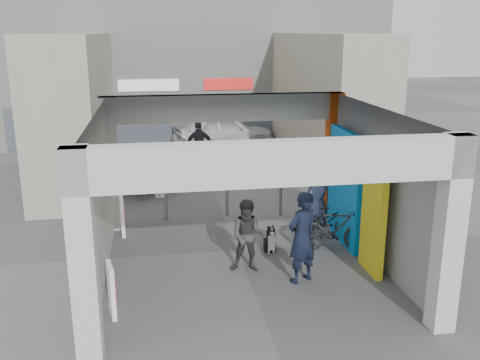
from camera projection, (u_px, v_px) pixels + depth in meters
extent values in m
plane|color=#5C5D62|center=(237.00, 250.00, 12.84)|extent=(90.00, 90.00, 0.00)
cube|color=beige|center=(83.00, 259.00, 8.10)|extent=(0.40, 0.40, 3.50)
cube|color=beige|center=(111.00, 165.00, 13.80)|extent=(0.40, 0.40, 3.50)
cube|color=beige|center=(449.00, 236.00, 9.03)|extent=(0.40, 0.40, 3.50)
cube|color=#C7460B|center=(333.00, 156.00, 14.73)|extent=(0.40, 0.40, 3.50)
plane|color=beige|center=(100.00, 200.00, 10.95)|extent=(0.00, 6.40, 6.40)
plane|color=gray|center=(377.00, 186.00, 11.88)|extent=(0.00, 6.40, 6.40)
cube|color=#0D82DA|center=(345.00, 187.00, 13.07)|extent=(0.15, 2.00, 2.80)
cube|color=yellow|center=(374.00, 211.00, 11.36)|extent=(0.15, 1.00, 2.80)
plane|color=#B9B9B4|center=(245.00, 111.00, 10.94)|extent=(6.40, 6.40, 0.00)
cube|color=beige|center=(225.00, 108.00, 13.93)|extent=(6.40, 0.30, 0.70)
cube|color=beige|center=(278.00, 163.00, 8.14)|extent=(6.40, 0.30, 0.70)
cube|color=white|center=(224.00, 109.00, 14.11)|extent=(4.20, 0.05, 0.55)
cube|color=silver|center=(191.00, 55.00, 25.06)|extent=(18.00, 4.00, 8.00)
cube|color=#515966|center=(196.00, 125.00, 23.92)|extent=(16.20, 0.06, 1.80)
cube|color=white|center=(149.00, 85.00, 23.14)|extent=(2.60, 0.06, 0.50)
cube|color=red|center=(229.00, 84.00, 23.68)|extent=(2.20, 0.06, 0.50)
cube|color=#A29A86|center=(76.00, 108.00, 18.59)|extent=(2.00, 9.00, 5.00)
cube|color=#A29A86|center=(325.00, 102.00, 19.98)|extent=(2.00, 9.00, 5.00)
cylinder|color=gray|center=(166.00, 204.00, 14.80)|extent=(0.09, 0.09, 0.93)
cylinder|color=gray|center=(227.00, 199.00, 15.18)|extent=(0.09, 0.09, 0.94)
cylinder|color=gray|center=(281.00, 201.00, 15.20)|extent=(0.09, 0.09, 0.85)
cube|color=white|center=(111.00, 290.00, 9.81)|extent=(0.18, 0.56, 1.00)
cube|color=red|center=(113.00, 287.00, 9.80)|extent=(0.11, 0.39, 0.40)
cube|color=white|center=(122.00, 216.00, 13.71)|extent=(0.13, 0.56, 1.00)
cube|color=red|center=(124.00, 214.00, 13.70)|extent=(0.08, 0.39, 0.40)
cylinder|color=#A6A5AA|center=(160.00, 186.00, 16.90)|extent=(0.06, 0.06, 0.71)
cylinder|color=#A6A5AA|center=(160.00, 196.00, 17.00)|extent=(0.44, 0.44, 0.02)
cylinder|color=#A6A5AA|center=(159.00, 175.00, 16.81)|extent=(0.69, 0.69, 0.05)
cube|color=#A6A5AA|center=(141.00, 192.00, 16.66)|extent=(0.38, 0.38, 0.45)
cube|color=#A6A5AA|center=(140.00, 177.00, 16.71)|extent=(0.38, 0.05, 0.45)
cube|color=#A6A5AA|center=(175.00, 185.00, 17.49)|extent=(0.38, 0.38, 0.45)
cube|color=#A6A5AA|center=(174.00, 170.00, 17.54)|extent=(0.38, 0.05, 0.45)
cube|color=#A6A5AA|center=(150.00, 185.00, 17.46)|extent=(0.38, 0.38, 0.45)
cube|color=#A6A5AA|center=(150.00, 171.00, 17.51)|extent=(0.38, 0.05, 0.45)
cube|color=black|center=(136.00, 188.00, 17.38)|extent=(1.28, 0.64, 0.32)
cube|color=#1B5E21|center=(135.00, 184.00, 17.19)|extent=(1.07, 0.37, 0.19)
cube|color=#1B5E21|center=(135.00, 177.00, 17.28)|extent=(1.07, 0.37, 0.19)
cube|color=#1B5E21|center=(135.00, 169.00, 17.38)|extent=(1.07, 0.37, 0.19)
cube|color=#1B5E21|center=(228.00, 166.00, 20.16)|extent=(0.53, 0.47, 0.28)
cube|color=navy|center=(228.00, 159.00, 20.09)|extent=(0.53, 0.47, 0.28)
cube|color=black|center=(269.00, 245.00, 12.82)|extent=(0.26, 0.34, 0.26)
cube|color=black|center=(271.00, 240.00, 12.64)|extent=(0.20, 0.17, 0.38)
cube|color=silver|center=(272.00, 243.00, 12.56)|extent=(0.16, 0.03, 0.36)
cylinder|color=silver|center=(269.00, 248.00, 12.61)|extent=(0.05, 0.05, 0.30)
cylinder|color=silver|center=(274.00, 247.00, 12.62)|extent=(0.05, 0.05, 0.30)
sphere|color=black|center=(271.00, 231.00, 12.56)|extent=(0.20, 0.20, 0.20)
cube|color=silver|center=(272.00, 233.00, 12.46)|extent=(0.09, 0.13, 0.06)
cone|color=black|center=(269.00, 227.00, 12.56)|extent=(0.07, 0.07, 0.09)
cone|color=black|center=(273.00, 226.00, 12.58)|extent=(0.07, 0.07, 0.09)
imported|color=black|center=(302.00, 237.00, 11.01)|extent=(0.85, 0.76, 1.96)
imported|color=#363638|center=(248.00, 236.00, 11.54)|extent=(0.90, 0.76, 1.62)
imported|color=#4F659B|center=(319.00, 195.00, 14.64)|extent=(0.84, 0.67, 1.49)
imported|color=black|center=(199.00, 146.00, 20.01)|extent=(1.12, 0.54, 1.86)
imported|color=black|center=(325.00, 222.00, 13.40)|extent=(1.91, 1.14, 0.95)
imported|color=black|center=(335.00, 229.00, 12.67)|extent=(1.91, 1.01, 1.11)
imported|color=silver|center=(224.00, 131.00, 23.74)|extent=(4.73, 2.67, 1.52)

